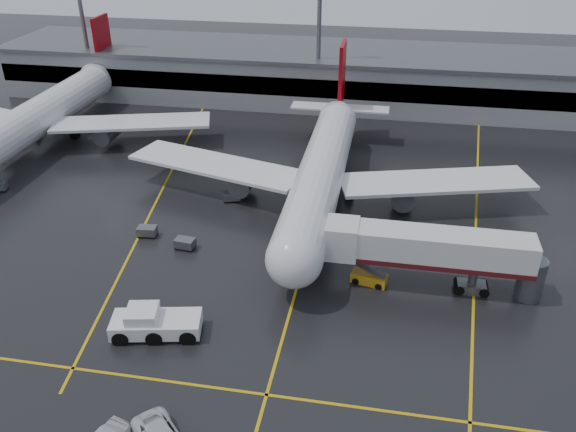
# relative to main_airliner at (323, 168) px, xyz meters

# --- Properties ---
(ground) EXTENTS (220.00, 220.00, 0.00)m
(ground) POSITION_rel_main_airliner_xyz_m (0.00, -9.70, -4.21)
(ground) COLOR black
(ground) RESTS_ON ground
(apron_line_centre) EXTENTS (0.25, 90.00, 0.02)m
(apron_line_centre) POSITION_rel_main_airliner_xyz_m (0.00, -9.70, -4.20)
(apron_line_centre) COLOR gold
(apron_line_centre) RESTS_ON ground
(apron_line_stop) EXTENTS (60.00, 0.25, 0.02)m
(apron_line_stop) POSITION_rel_main_airliner_xyz_m (0.00, -31.70, -4.20)
(apron_line_stop) COLOR gold
(apron_line_stop) RESTS_ON ground
(apron_line_left) EXTENTS (9.99, 69.35, 0.02)m
(apron_line_left) POSITION_rel_main_airliner_xyz_m (-20.00, 0.30, -4.20)
(apron_line_left) COLOR gold
(apron_line_left) RESTS_ON ground
(apron_line_right) EXTENTS (7.57, 69.64, 0.02)m
(apron_line_right) POSITION_rel_main_airliner_xyz_m (18.00, 0.30, -4.20)
(apron_line_right) COLOR gold
(apron_line_right) RESTS_ON ground
(terminal) EXTENTS (122.00, 19.00, 8.60)m
(terminal) POSITION_rel_main_airliner_xyz_m (0.00, 38.23, 0.11)
(terminal) COLOR gray
(terminal) RESTS_ON ground
(light_mast_left) EXTENTS (3.00, 1.20, 25.45)m
(light_mast_left) POSITION_rel_main_airliner_xyz_m (-45.00, 32.30, 10.27)
(light_mast_left) COLOR #595B60
(light_mast_left) RESTS_ON ground
(light_mast_mid) EXTENTS (3.00, 1.20, 25.45)m
(light_mast_mid) POSITION_rel_main_airliner_xyz_m (-5.00, 32.30, 10.27)
(light_mast_mid) COLOR #595B60
(light_mast_mid) RESTS_ON ground
(main_airliner) EXTENTS (48.80, 45.60, 14.10)m
(main_airliner) POSITION_rel_main_airliner_xyz_m (0.00, 0.00, 0.00)
(main_airliner) COLOR silver
(main_airliner) RESTS_ON ground
(second_airliner) EXTENTS (48.80, 45.60, 14.10)m
(second_airliner) POSITION_rel_main_airliner_xyz_m (-42.00, 12.00, 0.00)
(second_airliner) COLOR silver
(second_airliner) RESTS_ON ground
(jet_bridge) EXTENTS (19.90, 3.40, 6.05)m
(jet_bridge) POSITION_rel_main_airliner_xyz_m (11.87, -15.70, -0.28)
(jet_bridge) COLOR silver
(jet_bridge) RESTS_ON ground
(pushback_tractor) EXTENTS (7.85, 4.47, 2.65)m
(pushback_tractor) POSITION_rel_main_airliner_xyz_m (-10.71, -26.59, -3.16)
(pushback_tractor) COLOR white
(pushback_tractor) RESTS_ON ground
(belt_loader) EXTENTS (3.59, 2.20, 2.12)m
(belt_loader) POSITION_rel_main_airliner_xyz_m (6.61, -16.06, -3.69)
(belt_loader) COLOR orange
(belt_loader) RESTS_ON ground
(baggage_cart_a) EXTENTS (2.14, 1.52, 1.12)m
(baggage_cart_a) POSITION_rel_main_airliner_xyz_m (-12.56, -13.32, -3.58)
(baggage_cart_a) COLOR #595B60
(baggage_cart_a) RESTS_ON ground
(baggage_cart_b) EXTENTS (2.12, 1.49, 1.12)m
(baggage_cart_b) POSITION_rel_main_airliner_xyz_m (-17.37, -11.66, -3.58)
(baggage_cart_b) COLOR #595B60
(baggage_cart_b) RESTS_ON ground
(baggage_cart_c) EXTENTS (2.30, 1.85, 1.12)m
(baggage_cart_c) POSITION_rel_main_airliner_xyz_m (-10.54, -2.15, -3.58)
(baggage_cart_c) COLOR #595B60
(baggage_cart_c) RESTS_ON ground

